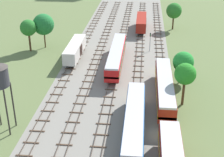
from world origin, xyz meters
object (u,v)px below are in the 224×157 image
object	(u,v)px
freight_boxcar_far_left_far	(75,49)
freight_boxcar_centre_farther	(141,22)
diesel_railcar_centre_right_mid	(165,87)
diesel_railcar_centre_near	(134,121)
passenger_coach_centre_left_midfar	(116,55)
signal_post_nearest	(150,39)

from	to	relation	value
freight_boxcar_far_left_far	freight_boxcar_centre_farther	size ratio (longest dim) A/B	1.00
freight_boxcar_far_left_far	diesel_railcar_centre_right_mid	bearing A→B (deg)	-41.71
diesel_railcar_centre_near	passenger_coach_centre_left_midfar	distance (m)	26.87
diesel_railcar_centre_near	freight_boxcar_far_left_far	world-z (taller)	diesel_railcar_centre_near
freight_boxcar_centre_farther	diesel_railcar_centre_right_mid	bearing A→B (deg)	-83.27
passenger_coach_centre_left_midfar	freight_boxcar_far_left_far	xyz separation A→B (m)	(-9.95, 3.17, -0.16)
freight_boxcar_centre_farther	signal_post_nearest	bearing A→B (deg)	-81.92
passenger_coach_centre_left_midfar	freight_boxcar_far_left_far	distance (m)	10.45
diesel_railcar_centre_near	passenger_coach_centre_left_midfar	world-z (taller)	same
freight_boxcar_centre_farther	freight_boxcar_far_left_far	bearing A→B (deg)	-121.48
diesel_railcar_centre_right_mid	freight_boxcar_far_left_far	size ratio (longest dim) A/B	1.46
diesel_railcar_centre_right_mid	signal_post_nearest	world-z (taller)	signal_post_nearest
diesel_railcar_centre_right_mid	freight_boxcar_far_left_far	world-z (taller)	diesel_railcar_centre_right_mid
passenger_coach_centre_left_midfar	signal_post_nearest	size ratio (longest dim) A/B	4.57
diesel_railcar_centre_near	signal_post_nearest	size ratio (longest dim) A/B	4.25
diesel_railcar_centre_near	diesel_railcar_centre_right_mid	bearing A→B (deg)	67.17
freight_boxcar_centre_farther	diesel_railcar_centre_near	bearing A→B (deg)	-90.01
passenger_coach_centre_left_midfar	signal_post_nearest	bearing A→B (deg)	53.47
diesel_railcar_centre_near	freight_boxcar_far_left_far	distance (m)	33.13
diesel_railcar_centre_right_mid	passenger_coach_centre_left_midfar	bearing A→B (deg)	124.35
freight_boxcar_centre_farther	signal_post_nearest	xyz separation A→B (m)	(2.48, -17.49, 0.64)
passenger_coach_centre_left_midfar	signal_post_nearest	distance (m)	12.56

